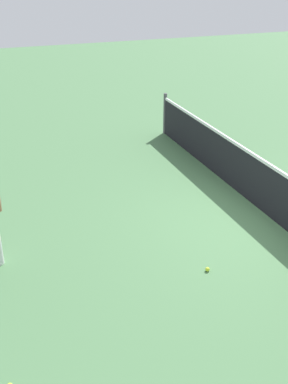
{
  "coord_description": "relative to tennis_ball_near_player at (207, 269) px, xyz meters",
  "views": [
    {
      "loc": [
        6.17,
        -4.8,
        4.24
      ],
      "look_at": [
        -0.16,
        -2.41,
        0.9
      ],
      "focal_mm": 44.95,
      "sensor_mm": 36.0,
      "label": 1
    }
  ],
  "objects": [
    {
      "name": "court_net",
      "position": [
        -0.97,
        1.83,
        0.47
      ],
      "size": [
        10.09,
        0.09,
        1.07
      ],
      "color": "#4C4C51",
      "rests_on": "ground_plane"
    },
    {
      "name": "ground_plane",
      "position": [
        -0.97,
        1.83,
        -0.03
      ],
      "size": [
        40.0,
        40.0,
        0.0
      ],
      "primitive_type": "plane",
      "color": "#4C7A4C"
    },
    {
      "name": "tennis_ball_near_player",
      "position": [
        0.0,
        0.0,
        0.0
      ],
      "size": [
        0.07,
        0.07,
        0.07
      ],
      "primitive_type": "sphere",
      "color": "#C6E033",
      "rests_on": "ground_plane"
    }
  ]
}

